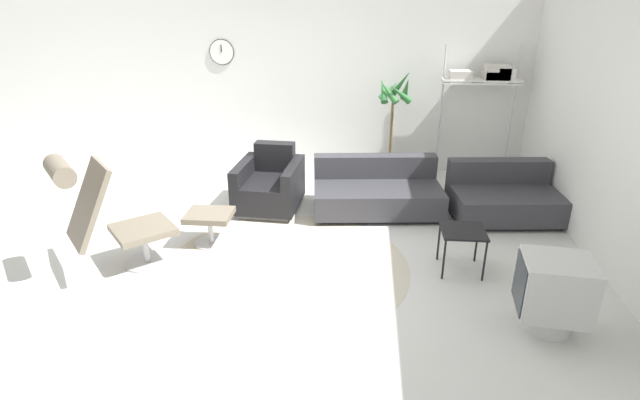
# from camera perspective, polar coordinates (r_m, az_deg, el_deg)

# --- Properties ---
(ground_plane) EXTENTS (12.00, 12.00, 0.00)m
(ground_plane) POSITION_cam_1_polar(r_m,az_deg,el_deg) (5.19, -4.26, -5.93)
(ground_plane) COLOR silver
(wall_back) EXTENTS (12.00, 0.09, 2.80)m
(wall_back) POSITION_cam_1_polar(r_m,az_deg,el_deg) (7.40, -1.07, 14.25)
(wall_back) COLOR silver
(wall_back) RESTS_ON ground_plane
(wall_right) EXTENTS (0.06, 12.00, 2.80)m
(wall_right) POSITION_cam_1_polar(r_m,az_deg,el_deg) (5.17, 31.98, 7.20)
(wall_right) COLOR silver
(wall_right) RESTS_ON ground_plane
(round_rug) EXTENTS (2.42, 2.42, 0.01)m
(round_rug) POSITION_cam_1_polar(r_m,az_deg,el_deg) (4.93, -3.93, -7.55)
(round_rug) COLOR #BCB29E
(round_rug) RESTS_ON ground_plane
(lounge_chair) EXTENTS (1.05, 1.01, 1.18)m
(lounge_chair) POSITION_cam_1_polar(r_m,az_deg,el_deg) (4.93, -23.51, -0.89)
(lounge_chair) COLOR #BCBCC1
(lounge_chair) RESTS_ON ground_plane
(ottoman) EXTENTS (0.47, 0.40, 0.36)m
(ottoman) POSITION_cam_1_polar(r_m,az_deg,el_deg) (5.35, -12.50, -2.33)
(ottoman) COLOR #BCBCC1
(ottoman) RESTS_ON ground_plane
(armchair_red) EXTENTS (0.79, 0.91, 0.75)m
(armchair_red) POSITION_cam_1_polar(r_m,az_deg,el_deg) (6.15, -5.76, 1.57)
(armchair_red) COLOR silver
(armchair_red) RESTS_ON ground_plane
(couch_low) EXTENTS (1.59, 0.99, 0.62)m
(couch_low) POSITION_cam_1_polar(r_m,az_deg,el_deg) (6.09, 6.49, 0.82)
(couch_low) COLOR black
(couch_low) RESTS_ON ground_plane
(couch_second) EXTENTS (1.29, 0.95, 0.62)m
(couch_second) POSITION_cam_1_polar(r_m,az_deg,el_deg) (6.27, 20.20, 0.17)
(couch_second) COLOR black
(couch_second) RESTS_ON ground_plane
(side_table) EXTENTS (0.41, 0.41, 0.42)m
(side_table) POSITION_cam_1_polar(r_m,az_deg,el_deg) (4.88, 16.00, -3.82)
(side_table) COLOR black
(side_table) RESTS_ON ground_plane
(crt_television) EXTENTS (0.57, 0.51, 0.62)m
(crt_television) POSITION_cam_1_polar(r_m,az_deg,el_deg) (4.30, 25.16, -9.48)
(crt_television) COLOR #B7B7B7
(crt_television) RESTS_ON ground_plane
(potted_plant) EXTENTS (0.51, 0.54, 1.54)m
(potted_plant) POSITION_cam_1_polar(r_m,az_deg,el_deg) (7.11, 8.17, 7.07)
(potted_plant) COLOR #333338
(potted_plant) RESTS_ON ground_plane
(shelf_unit) EXTENTS (1.04, 0.28, 1.84)m
(shelf_unit) POSITION_cam_1_polar(r_m,az_deg,el_deg) (7.23, 18.54, 13.10)
(shelf_unit) COLOR #BCBCC1
(shelf_unit) RESTS_ON ground_plane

